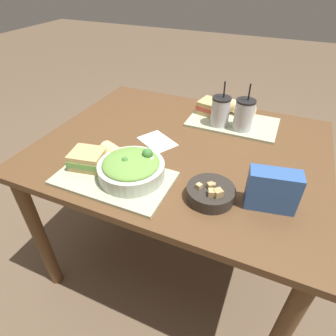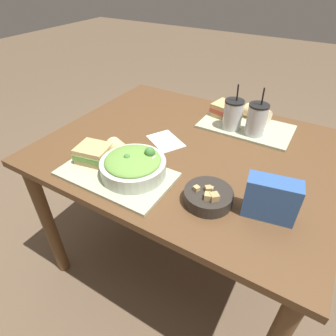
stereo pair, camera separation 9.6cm
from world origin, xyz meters
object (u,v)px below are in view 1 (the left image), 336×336
at_px(drink_cup_dark, 220,112).
at_px(chip_bag, 272,190).
at_px(salad_bowl, 132,168).
at_px(napkin_folded, 157,141).
at_px(soup_bowl, 211,193).
at_px(sandwich_far, 211,107).
at_px(drink_cup_red, 244,116).
at_px(baguette_far, 242,109).
at_px(sandwich_near, 88,159).
at_px(baguette_near, 116,155).

height_order(drink_cup_dark, chip_bag, drink_cup_dark).
relative_size(salad_bowl, napkin_folded, 1.21).
relative_size(drink_cup_dark, napkin_folded, 1.08).
xyz_separation_m(soup_bowl, chip_bag, (0.19, 0.04, 0.04)).
relative_size(salad_bowl, sandwich_far, 1.73).
relative_size(drink_cup_red, napkin_folded, 1.10).
xyz_separation_m(sandwich_far, baguette_far, (0.15, 0.04, 0.00)).
bearing_deg(baguette_far, drink_cup_dark, 168.59).
relative_size(sandwich_near, sandwich_far, 1.03).
bearing_deg(drink_cup_red, baguette_near, -130.47).
xyz_separation_m(drink_cup_dark, drink_cup_red, (0.11, 0.00, 0.00)).
height_order(baguette_near, sandwich_far, baguette_near).
distance_m(baguette_near, napkin_folded, 0.23).
relative_size(soup_bowl, drink_cup_dark, 0.76).
bearing_deg(napkin_folded, baguette_near, -108.49).
xyz_separation_m(salad_bowl, baguette_far, (0.26, 0.66, -0.01)).
relative_size(salad_bowl, drink_cup_dark, 1.13).
bearing_deg(baguette_near, soup_bowl, -74.62).
relative_size(drink_cup_dark, drink_cup_red, 0.97).
distance_m(baguette_near, chip_bag, 0.58).
bearing_deg(sandwich_near, salad_bowl, -7.48).
bearing_deg(salad_bowl, soup_bowl, 2.76).
relative_size(salad_bowl, drink_cup_red, 1.10).
height_order(salad_bowl, sandwich_far, salad_bowl).
relative_size(salad_bowl, sandwich_near, 1.67).
xyz_separation_m(sandwich_near, sandwich_far, (0.30, 0.63, -0.00)).
height_order(baguette_far, drink_cup_dark, drink_cup_dark).
distance_m(soup_bowl, napkin_folded, 0.41).
height_order(drink_cup_dark, napkin_folded, drink_cup_dark).
relative_size(baguette_far, drink_cup_dark, 0.66).
bearing_deg(baguette_near, napkin_folded, 2.63).
bearing_deg(sandwich_far, drink_cup_red, -19.39).
relative_size(baguette_far, drink_cup_red, 0.64).
bearing_deg(sandwich_near, chip_bag, -5.01).
bearing_deg(soup_bowl, sandwich_near, -177.13).
relative_size(drink_cup_dark, chip_bag, 1.28).
xyz_separation_m(baguette_far, drink_cup_red, (0.03, -0.14, 0.03)).
relative_size(baguette_far, napkin_folded, 0.71).
distance_m(baguette_far, drink_cup_dark, 0.17).
bearing_deg(napkin_folded, soup_bowl, -38.75).
height_order(sandwich_far, drink_cup_dark, drink_cup_dark).
bearing_deg(drink_cup_red, sandwich_near, -132.30).
distance_m(drink_cup_red, napkin_folded, 0.41).
distance_m(sandwich_far, drink_cup_dark, 0.13).
bearing_deg(napkin_folded, drink_cup_dark, 48.99).
bearing_deg(sandwich_near, drink_cup_red, 37.18).
bearing_deg(drink_cup_dark, chip_bag, -57.49).
bearing_deg(chip_bag, salad_bowl, 175.96).
distance_m(sandwich_near, chip_bag, 0.67).
distance_m(salad_bowl, soup_bowl, 0.29).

